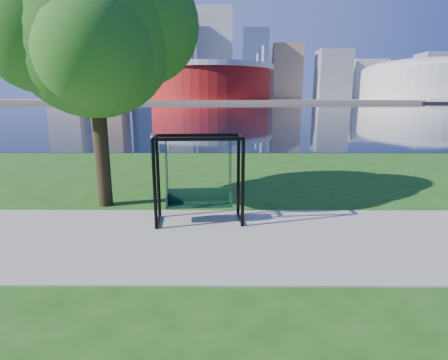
{
  "coord_description": "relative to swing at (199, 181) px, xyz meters",
  "views": [
    {
      "loc": [
        0.06,
        -7.73,
        3.06
      ],
      "look_at": [
        0.02,
        0.0,
        1.24
      ],
      "focal_mm": 28.0,
      "sensor_mm": 36.0,
      "label": 1
    }
  ],
  "objects": [
    {
      "name": "ground",
      "position": [
        0.6,
        -0.63,
        -1.06
      ],
      "size": [
        900.0,
        900.0,
        0.0
      ],
      "primitive_type": "plane",
      "color": "#1E5114",
      "rests_on": "ground"
    },
    {
      "name": "swing",
      "position": [
        0.0,
        0.0,
        0.0
      ],
      "size": [
        2.22,
        1.12,
        2.2
      ],
      "rotation": [
        0.0,
        0.0,
        0.09
      ],
      "color": "black",
      "rests_on": "ground"
    },
    {
      "name": "far_bank",
      "position": [
        0.6,
        305.37,
        -0.06
      ],
      "size": [
        900.0,
        228.0,
        2.0
      ],
      "primitive_type": "cube",
      "color": "#937F60",
      "rests_on": "ground"
    },
    {
      "name": "stadium",
      "position": [
        -9.4,
        234.37,
        13.17
      ],
      "size": [
        83.0,
        83.0,
        32.0
      ],
      "color": "maroon",
      "rests_on": "far_bank"
    },
    {
      "name": "arena",
      "position": [
        135.6,
        234.37,
        14.81
      ],
      "size": [
        84.0,
        84.0,
        26.56
      ],
      "color": "beige",
      "rests_on": "far_bank"
    },
    {
      "name": "path",
      "position": [
        0.6,
        -1.13,
        -1.05
      ],
      "size": [
        120.0,
        4.0,
        0.03
      ],
      "primitive_type": "cube",
      "color": "#9E937F",
      "rests_on": "ground"
    },
    {
      "name": "river",
      "position": [
        0.6,
        101.37,
        -1.05
      ],
      "size": [
        900.0,
        180.0,
        0.02
      ],
      "primitive_type": "cube",
      "color": "black",
      "rests_on": "ground"
    },
    {
      "name": "park_tree",
      "position": [
        -2.91,
        1.51,
        3.73
      ],
      "size": [
        5.56,
        5.02,
        6.9
      ],
      "color": "black",
      "rests_on": "ground"
    },
    {
      "name": "skyline",
      "position": [
        -3.67,
        318.77,
        34.83
      ],
      "size": [
        392.0,
        66.0,
        96.5
      ],
      "color": "gray",
      "rests_on": "far_bank"
    }
  ]
}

